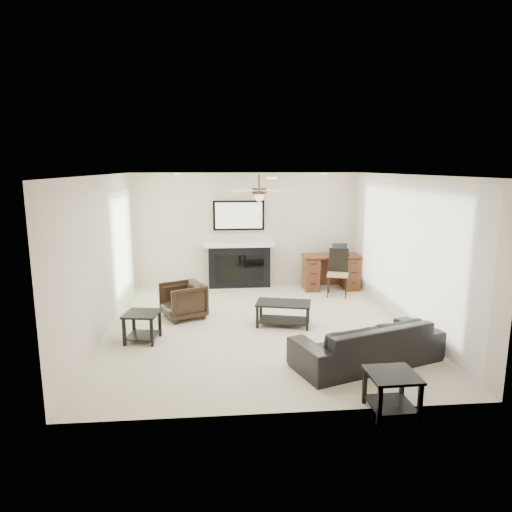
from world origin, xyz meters
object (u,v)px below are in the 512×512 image
object	(u,v)px
sofa	(367,342)
coffee_table	(283,314)
armchair	(183,301)
desk	(331,272)
fireplace_unit	(239,244)

from	to	relation	value
sofa	coffee_table	world-z (taller)	sofa
armchair	desk	world-z (taller)	desk
armchair	desk	distance (m)	3.49
armchair	fireplace_unit	distance (m)	2.39
armchair	coffee_table	world-z (taller)	armchair
armchair	fireplace_unit	size ratio (longest dim) A/B	0.36
sofa	desk	xyz separation A→B (m)	(0.47, 3.80, 0.08)
sofa	coffee_table	distance (m)	1.84
sofa	fireplace_unit	bearing A→B (deg)	-89.31
sofa	fireplace_unit	size ratio (longest dim) A/B	1.07
armchair	fireplace_unit	world-z (taller)	fireplace_unit
coffee_table	desk	bearing A→B (deg)	71.90
armchair	desk	bearing A→B (deg)	92.83
fireplace_unit	desk	world-z (taller)	fireplace_unit
fireplace_unit	coffee_table	bearing A→B (deg)	-76.96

